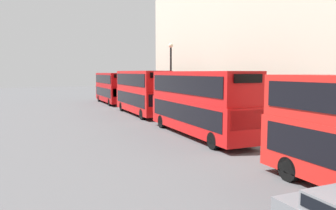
{
  "coord_description": "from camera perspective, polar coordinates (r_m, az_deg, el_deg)",
  "views": [
    {
      "loc": [
        -8.99,
        -0.72,
        4.37
      ],
      "look_at": [
        0.48,
        21.63,
        1.92
      ],
      "focal_mm": 35.0,
      "sensor_mm": 36.0,
      "label": 1
    }
  ],
  "objects": [
    {
      "name": "bus_third_in_queue",
      "position": [
        33.79,
        -4.66,
        2.52
      ],
      "size": [
        2.59,
        10.46,
        4.49
      ],
      "color": "red",
      "rests_on": "ground"
    },
    {
      "name": "pedestrian",
      "position": [
        19.24,
        19.49,
        -5.42
      ],
      "size": [
        0.36,
        0.36,
        1.63
      ],
      "color": "maroon",
      "rests_on": "ground"
    },
    {
      "name": "street_lamp",
      "position": [
        31.29,
        0.5,
        5.69
      ],
      "size": [
        0.44,
        0.44,
        7.09
      ],
      "color": "black",
      "rests_on": "ground"
    },
    {
      "name": "bus_second_in_queue",
      "position": [
        22.42,
        5.33,
        0.79
      ],
      "size": [
        2.59,
        11.02,
        4.43
      ],
      "color": "red",
      "rests_on": "ground"
    },
    {
      "name": "bus_trailing",
      "position": [
        46.34,
        -9.75,
        3.17
      ],
      "size": [
        2.59,
        10.25,
        4.25
      ],
      "color": "#B20C0F",
      "rests_on": "ground"
    }
  ]
}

